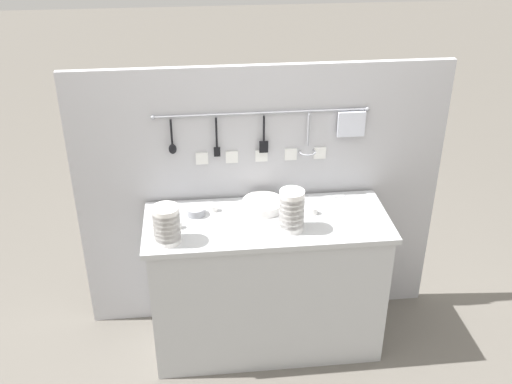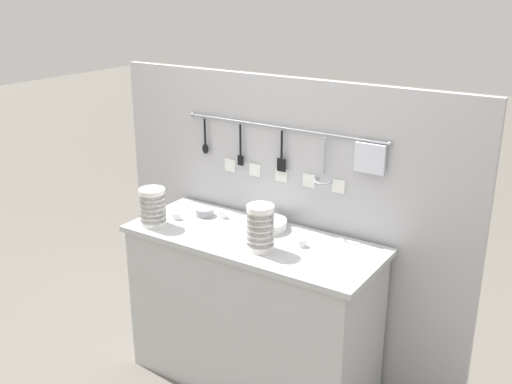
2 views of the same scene
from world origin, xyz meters
The scene contains 11 objects.
ground_plane centered at (0.00, 0.00, 0.00)m, with size 20.00×20.00×0.00m, color #666059.
counter centered at (0.00, 0.00, 0.43)m, with size 1.36×0.55×0.87m.
back_wall centered at (0.00, 0.31, 0.83)m, with size 2.16×0.11×1.65m.
bowl_stack_wide_centre centered at (0.12, -0.10, 0.98)m, with size 0.13×0.13×0.23m.
bowl_stack_back_corner centered at (-0.54, -0.15, 0.97)m, with size 0.14×0.14×0.21m.
plate_stack centered at (-0.01, 0.13, 0.89)m, with size 0.24×0.24×0.05m.
steel_mixing_bowl centered at (-0.39, 0.10, 0.89)m, with size 0.10×0.10×0.04m.
cup_centre centered at (-0.60, -0.06, 0.89)m, with size 0.04×0.04×0.04m.
cup_mid_row centered at (-0.29, 0.13, 0.89)m, with size 0.04×0.04×0.04m.
cup_back_right centered at (0.27, 0.04, 0.89)m, with size 0.04×0.04×0.04m.
cup_beside_plates centered at (-0.49, -0.03, 0.89)m, with size 0.04×0.04×0.04m.
Camera 2 is at (1.57, -2.35, 2.12)m, focal length 42.00 mm.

